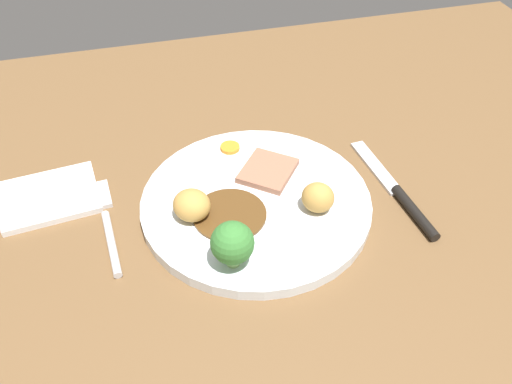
{
  "coord_description": "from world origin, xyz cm",
  "views": [
    {
      "loc": [
        -12.78,
        -45.31,
        47.02
      ],
      "look_at": [
        -1.43,
        -2.16,
        6.0
      ],
      "focal_mm": 37.43,
      "sensor_mm": 36.0,
      "label": 1
    }
  ],
  "objects_px": {
    "broccoli_floret": "(232,243)",
    "knife": "(399,194)",
    "dinner_plate": "(256,203)",
    "carrot_coin_front": "(230,148)",
    "roast_potato_right": "(192,205)",
    "meat_slice_main": "(268,171)",
    "fork": "(107,222)",
    "folded_napkin": "(50,197)",
    "roast_potato_left": "(318,197)"
  },
  "relations": [
    {
      "from": "broccoli_floret",
      "to": "knife",
      "type": "relative_size",
      "value": 0.29
    },
    {
      "from": "dinner_plate",
      "to": "carrot_coin_front",
      "type": "distance_m",
      "value": 0.1
    },
    {
      "from": "dinner_plate",
      "to": "broccoli_floret",
      "type": "bearing_deg",
      "value": -118.23
    },
    {
      "from": "dinner_plate",
      "to": "roast_potato_right",
      "type": "height_order",
      "value": "roast_potato_right"
    },
    {
      "from": "meat_slice_main",
      "to": "knife",
      "type": "relative_size",
      "value": 0.35
    },
    {
      "from": "roast_potato_right",
      "to": "carrot_coin_front",
      "type": "height_order",
      "value": "roast_potato_right"
    },
    {
      "from": "carrot_coin_front",
      "to": "knife",
      "type": "bearing_deg",
      "value": -35.03
    },
    {
      "from": "roast_potato_right",
      "to": "fork",
      "type": "bearing_deg",
      "value": 164.83
    },
    {
      "from": "broccoli_floret",
      "to": "fork",
      "type": "height_order",
      "value": "broccoli_floret"
    },
    {
      "from": "roast_potato_right",
      "to": "folded_napkin",
      "type": "bearing_deg",
      "value": 151.67
    },
    {
      "from": "broccoli_floret",
      "to": "fork",
      "type": "relative_size",
      "value": 0.35
    },
    {
      "from": "fork",
      "to": "folded_napkin",
      "type": "height_order",
      "value": "fork"
    },
    {
      "from": "roast_potato_left",
      "to": "broccoli_floret",
      "type": "relative_size",
      "value": 0.69
    },
    {
      "from": "dinner_plate",
      "to": "roast_potato_right",
      "type": "xyz_separation_m",
      "value": [
        -0.08,
        -0.01,
        0.02
      ]
    },
    {
      "from": "fork",
      "to": "meat_slice_main",
      "type": "bearing_deg",
      "value": -87.84
    },
    {
      "from": "meat_slice_main",
      "to": "carrot_coin_front",
      "type": "bearing_deg",
      "value": 120.29
    },
    {
      "from": "meat_slice_main",
      "to": "dinner_plate",
      "type": "bearing_deg",
      "value": -122.57
    },
    {
      "from": "roast_potato_right",
      "to": "broccoli_floret",
      "type": "height_order",
      "value": "broccoli_floret"
    },
    {
      "from": "meat_slice_main",
      "to": "carrot_coin_front",
      "type": "distance_m",
      "value": 0.07
    },
    {
      "from": "meat_slice_main",
      "to": "carrot_coin_front",
      "type": "xyz_separation_m",
      "value": [
        -0.03,
        0.06,
        -0.0
      ]
    },
    {
      "from": "roast_potato_right",
      "to": "folded_napkin",
      "type": "height_order",
      "value": "roast_potato_right"
    },
    {
      "from": "roast_potato_left",
      "to": "broccoli_floret",
      "type": "height_order",
      "value": "broccoli_floret"
    },
    {
      "from": "meat_slice_main",
      "to": "roast_potato_right",
      "type": "xyz_separation_m",
      "value": [
        -0.1,
        -0.05,
        0.01
      ]
    },
    {
      "from": "carrot_coin_front",
      "to": "fork",
      "type": "bearing_deg",
      "value": -153.03
    },
    {
      "from": "roast_potato_right",
      "to": "broccoli_floret",
      "type": "bearing_deg",
      "value": -70.06
    },
    {
      "from": "roast_potato_left",
      "to": "broccoli_floret",
      "type": "bearing_deg",
      "value": -153.73
    },
    {
      "from": "folded_napkin",
      "to": "fork",
      "type": "bearing_deg",
      "value": -43.2
    },
    {
      "from": "meat_slice_main",
      "to": "fork",
      "type": "distance_m",
      "value": 0.2
    },
    {
      "from": "meat_slice_main",
      "to": "broccoli_floret",
      "type": "relative_size",
      "value": 1.21
    },
    {
      "from": "meat_slice_main",
      "to": "broccoli_floret",
      "type": "height_order",
      "value": "broccoli_floret"
    },
    {
      "from": "knife",
      "to": "fork",
      "type": "bearing_deg",
      "value": 78.12
    },
    {
      "from": "broccoli_floret",
      "to": "fork",
      "type": "bearing_deg",
      "value": 139.88
    },
    {
      "from": "fork",
      "to": "folded_napkin",
      "type": "relative_size",
      "value": 1.39
    },
    {
      "from": "roast_potato_right",
      "to": "broccoli_floret",
      "type": "relative_size",
      "value": 0.8
    },
    {
      "from": "folded_napkin",
      "to": "knife",
      "type": "bearing_deg",
      "value": -14.26
    },
    {
      "from": "broccoli_floret",
      "to": "folded_napkin",
      "type": "xyz_separation_m",
      "value": [
        -0.19,
        0.16,
        -0.04
      ]
    },
    {
      "from": "meat_slice_main",
      "to": "knife",
      "type": "xyz_separation_m",
      "value": [
        0.14,
        -0.07,
        -0.01
      ]
    },
    {
      "from": "carrot_coin_front",
      "to": "folded_napkin",
      "type": "height_order",
      "value": "carrot_coin_front"
    },
    {
      "from": "dinner_plate",
      "to": "roast_potato_right",
      "type": "relative_size",
      "value": 6.25
    },
    {
      "from": "dinner_plate",
      "to": "folded_napkin",
      "type": "distance_m",
      "value": 0.24
    },
    {
      "from": "roast_potato_left",
      "to": "roast_potato_right",
      "type": "distance_m",
      "value": 0.14
    },
    {
      "from": "broccoli_floret",
      "to": "fork",
      "type": "distance_m",
      "value": 0.17
    },
    {
      "from": "roast_potato_right",
      "to": "knife",
      "type": "xyz_separation_m",
      "value": [
        0.24,
        -0.02,
        -0.03
      ]
    },
    {
      "from": "dinner_plate",
      "to": "roast_potato_left",
      "type": "relative_size",
      "value": 7.2
    },
    {
      "from": "carrot_coin_front",
      "to": "folded_napkin",
      "type": "relative_size",
      "value": 0.22
    },
    {
      "from": "roast_potato_left",
      "to": "knife",
      "type": "height_order",
      "value": "roast_potato_left"
    },
    {
      "from": "dinner_plate",
      "to": "knife",
      "type": "height_order",
      "value": "dinner_plate"
    },
    {
      "from": "knife",
      "to": "folded_napkin",
      "type": "relative_size",
      "value": 1.69
    },
    {
      "from": "broccoli_floret",
      "to": "folded_napkin",
      "type": "height_order",
      "value": "broccoli_floret"
    },
    {
      "from": "carrot_coin_front",
      "to": "folded_napkin",
      "type": "distance_m",
      "value": 0.23
    }
  ]
}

